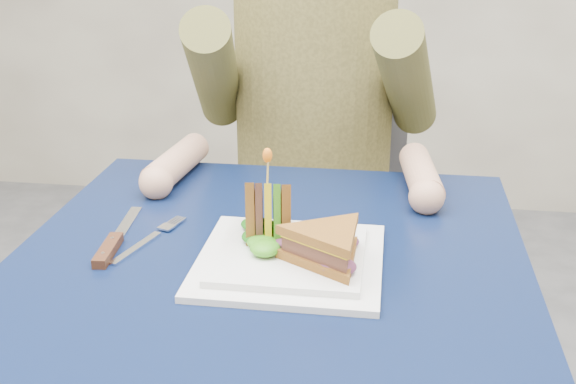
% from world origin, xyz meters
% --- Properties ---
extents(table, '(0.75, 0.75, 0.73)m').
position_xyz_m(table, '(0.00, 0.00, 0.65)').
color(table, black).
rests_on(table, ground).
extents(chair, '(0.42, 0.40, 0.93)m').
position_xyz_m(chair, '(0.00, 0.68, 0.54)').
color(chair, '#47474C').
rests_on(chair, ground).
extents(diner, '(0.54, 0.59, 0.74)m').
position_xyz_m(diner, '(-0.00, 0.56, 0.91)').
color(diner, brown).
rests_on(diner, chair).
extents(plate, '(0.26, 0.26, 0.02)m').
position_xyz_m(plate, '(0.03, -0.03, 0.74)').
color(plate, white).
rests_on(plate, table).
extents(sandwich_flat, '(0.20, 0.20, 0.05)m').
position_xyz_m(sandwich_flat, '(0.09, -0.06, 0.78)').
color(sandwich_flat, brown).
rests_on(sandwich_flat, plate).
extents(sandwich_upright, '(0.09, 0.15, 0.15)m').
position_xyz_m(sandwich_upright, '(-0.00, 0.01, 0.78)').
color(sandwich_upright, brown).
rests_on(sandwich_upright, plate).
extents(fork, '(0.07, 0.18, 0.01)m').
position_xyz_m(fork, '(-0.19, 0.01, 0.73)').
color(fork, silver).
rests_on(fork, table).
extents(knife, '(0.04, 0.22, 0.02)m').
position_xyz_m(knife, '(-0.23, -0.02, 0.74)').
color(knife, silver).
rests_on(knife, table).
extents(toothpick, '(0.01, 0.01, 0.06)m').
position_xyz_m(toothpick, '(-0.00, 0.01, 0.85)').
color(toothpick, tan).
rests_on(toothpick, sandwich_upright).
extents(toothpick_frill, '(0.01, 0.01, 0.02)m').
position_xyz_m(toothpick_frill, '(-0.00, 0.01, 0.88)').
color(toothpick_frill, orange).
rests_on(toothpick_frill, sandwich_upright).
extents(lettuce_spill, '(0.15, 0.13, 0.02)m').
position_xyz_m(lettuce_spill, '(0.04, -0.02, 0.76)').
color(lettuce_spill, '#337A14').
rests_on(lettuce_spill, plate).
extents(onion_ring, '(0.04, 0.04, 0.02)m').
position_xyz_m(onion_ring, '(0.05, -0.03, 0.77)').
color(onion_ring, '#9E4C7A').
rests_on(onion_ring, plate).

